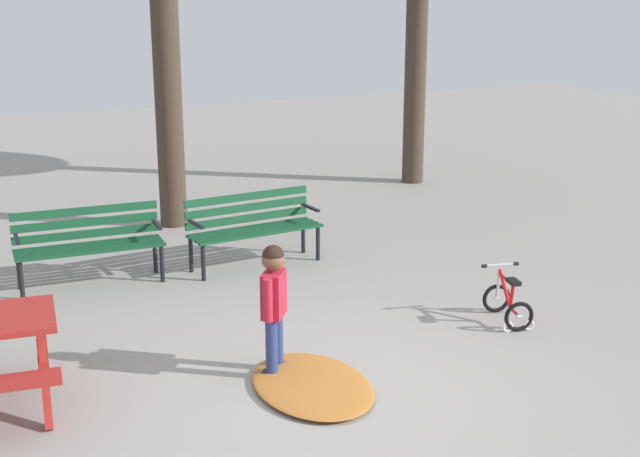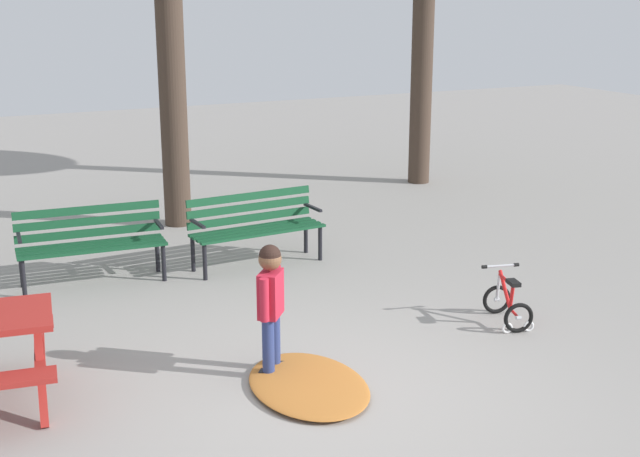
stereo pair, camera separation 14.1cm
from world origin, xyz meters
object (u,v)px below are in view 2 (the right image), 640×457
park_bench_left (255,223)px  child_standing (271,298)px  kids_bicycle (508,304)px  park_bench_far_left (91,238)px

park_bench_left → child_standing: (-1.00, -2.91, 0.17)m
child_standing → kids_bicycle: bearing=1.4°
park_bench_far_left → child_standing: bearing=-73.9°
park_bench_left → kids_bicycle: size_ratio=2.65×
park_bench_far_left → child_standing: 3.21m
kids_bicycle → park_bench_far_left: bearing=138.6°
kids_bicycle → child_standing: bearing=-178.6°
park_bench_left → child_standing: size_ratio=1.42×
child_standing → park_bench_left: bearing=71.1°
child_standing → kids_bicycle: size_ratio=1.87×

